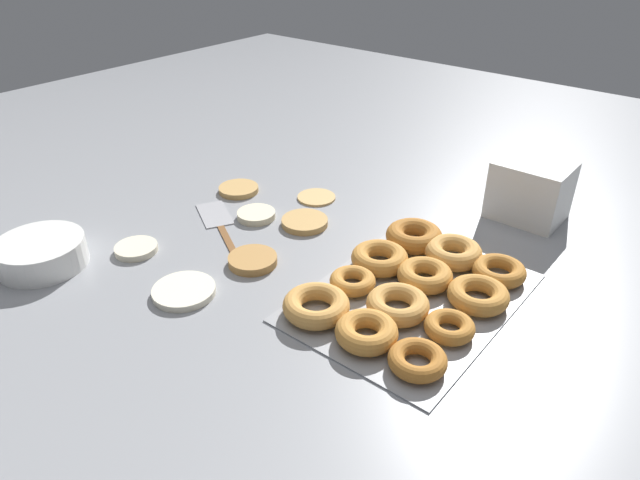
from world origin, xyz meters
name	(u,v)px	position (x,y,z in m)	size (l,w,h in m)	color
ground_plane	(289,244)	(0.00, 0.00, 0.00)	(3.00, 3.00, 0.00)	gray
pancake_0	(256,215)	(0.04, 0.13, 0.01)	(0.08, 0.08, 0.01)	beige
pancake_1	(305,222)	(0.08, 0.03, 0.01)	(0.10, 0.10, 0.01)	tan
pancake_2	(136,249)	(-0.21, 0.21, 0.01)	(0.08, 0.08, 0.01)	beige
pancake_3	(316,196)	(0.19, 0.09, 0.00)	(0.09, 0.09, 0.01)	tan
pancake_4	(239,189)	(0.10, 0.25, 0.01)	(0.09, 0.09, 0.01)	tan
pancake_5	(253,260)	(-0.10, 0.01, 0.01)	(0.09, 0.09, 0.02)	#B27F42
pancake_6	(184,291)	(-0.24, 0.03, 0.01)	(0.11, 0.11, 0.01)	silver
donut_tray	(411,285)	(0.01, -0.28, 0.02)	(0.42, 0.31, 0.04)	#93969B
batter_bowl	(41,253)	(-0.35, 0.31, 0.03)	(0.16, 0.16, 0.05)	white
container_stack	(530,190)	(0.41, -0.32, 0.06)	(0.12, 0.15, 0.13)	white
spatula	(217,220)	(-0.03, 0.18, 0.00)	(0.16, 0.24, 0.01)	brown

